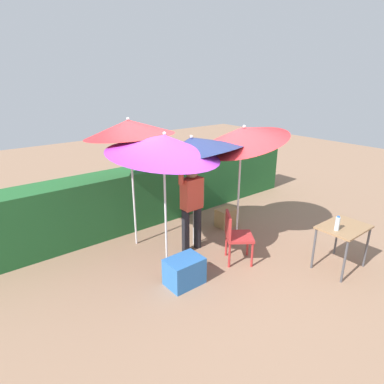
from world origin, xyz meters
TOP-DOWN VIEW (x-y plane):
  - ground_plane at (0.00, 0.00)m, footprint 24.00×24.00m
  - hedge_row at (0.00, 1.87)m, footprint 8.00×0.70m
  - umbrella_rainbow at (-0.66, 0.16)m, footprint 1.80×1.80m
  - umbrella_orange at (0.78, -0.11)m, footprint 1.61×1.58m
  - umbrella_yellow at (0.06, 0.36)m, footprint 1.84×1.81m
  - umbrella_navy at (-0.75, 1.08)m, footprint 1.56×1.56m
  - person_vendor at (-0.05, 0.25)m, footprint 0.55×0.22m
  - chair_plastic at (0.27, -0.53)m, footprint 0.62×0.62m
  - cooler_box at (-0.80, -0.51)m, footprint 0.56×0.40m
  - crate_cardboard at (1.16, 0.57)m, footprint 0.43×0.30m
  - folding_table at (1.49, -1.75)m, footprint 0.80×0.60m
  - bottle_water at (1.26, -1.75)m, footprint 0.07×0.07m

SIDE VIEW (x-z plane):
  - ground_plane at x=0.00m, z-range 0.00..0.00m
  - crate_cardboard at x=1.16m, z-range 0.00..0.39m
  - cooler_box at x=-0.80m, z-range 0.00..0.43m
  - chair_plastic at x=0.27m, z-range 0.07..0.96m
  - hedge_row at x=0.00m, z-range 0.00..1.21m
  - folding_table at x=1.49m, z-range 0.28..1.04m
  - bottle_water at x=1.26m, z-range 0.75..0.99m
  - person_vendor at x=-0.05m, z-range -0.01..1.87m
  - umbrella_yellow at x=0.06m, z-range 0.73..3.07m
  - umbrella_rainbow at x=-0.66m, z-range 0.87..3.21m
  - umbrella_orange at x=0.78m, z-range 0.84..3.30m
  - umbrella_navy at x=-0.75m, z-range 0.99..3.41m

